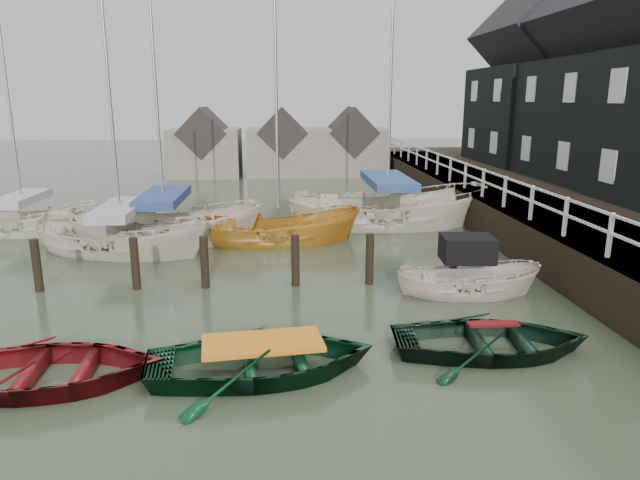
{
  "coord_description": "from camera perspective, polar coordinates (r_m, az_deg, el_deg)",
  "views": [
    {
      "loc": [
        0.84,
        -11.62,
        4.9
      ],
      "look_at": [
        1.82,
        2.41,
        1.4
      ],
      "focal_mm": 32.0,
      "sensor_mm": 36.0,
      "label": 1
    }
  ],
  "objects": [
    {
      "name": "ground",
      "position": [
        12.64,
        -7.57,
        -8.97
      ],
      "size": [
        120.0,
        120.0,
        0.0
      ],
      "primitive_type": "plane",
      "color": "#323D26",
      "rests_on": "ground"
    },
    {
      "name": "pier",
      "position": [
        23.65,
        17.53,
        3.12
      ],
      "size": [
        3.04,
        32.0,
        2.7
      ],
      "color": "black",
      "rests_on": "ground"
    },
    {
      "name": "land_strip",
      "position": [
        26.3,
        28.69,
        1.5
      ],
      "size": [
        14.0,
        38.0,
        1.5
      ],
      "primitive_type": "cube",
      "color": "black",
      "rests_on": "ground"
    },
    {
      "name": "mooring_pilings",
      "position": [
        15.39,
        -11.12,
        -2.91
      ],
      "size": [
        13.72,
        0.22,
        1.8
      ],
      "color": "black",
      "rests_on": "ground"
    },
    {
      "name": "far_sheds",
      "position": [
        37.74,
        -4.03,
        9.32
      ],
      "size": [
        14.0,
        4.08,
        4.39
      ],
      "color": "#665B51",
      "rests_on": "ground"
    },
    {
      "name": "rowboat_red",
      "position": [
        11.43,
        -25.74,
        -12.91
      ],
      "size": [
        4.29,
        3.17,
        0.85
      ],
      "primitive_type": "imported",
      "rotation": [
        0.0,
        0.0,
        1.63
      ],
      "color": "#590C0F",
      "rests_on": "ground"
    },
    {
      "name": "rowboat_green",
      "position": [
        10.77,
        -5.67,
        -13.17
      ],
      "size": [
        4.49,
        3.45,
        0.86
      ],
      "primitive_type": "imported",
      "rotation": [
        0.0,
        0.0,
        1.69
      ],
      "color": "black",
      "rests_on": "ground"
    },
    {
      "name": "rowboat_dkgreen",
      "position": [
        12.02,
        16.72,
        -10.71
      ],
      "size": [
        4.05,
        3.01,
        0.81
      ],
      "primitive_type": "imported",
      "rotation": [
        0.0,
        0.0,
        1.51
      ],
      "color": "black",
      "rests_on": "ground"
    },
    {
      "name": "motorboat",
      "position": [
        15.19,
        14.48,
        -4.83
      ],
      "size": [
        3.76,
        1.64,
        2.2
      ],
      "rotation": [
        0.0,
        0.0,
        1.5
      ],
      "color": "beige",
      "rests_on": "ground"
    },
    {
      "name": "sailboat_a",
      "position": [
        19.71,
        -19.1,
        -1.02
      ],
      "size": [
        6.57,
        4.14,
        10.47
      ],
      "rotation": [
        0.0,
        0.0,
        1.25
      ],
      "color": "beige",
      "rests_on": "ground"
    },
    {
      "name": "sailboat_b",
      "position": [
        20.83,
        -15.16,
        0.04
      ],
      "size": [
        7.09,
        3.3,
        11.68
      ],
      "rotation": [
        0.0,
        0.0,
        1.46
      ],
      "color": "beige",
      "rests_on": "ground"
    },
    {
      "name": "sailboat_c",
      "position": [
        20.08,
        -4.13,
        -0.15
      ],
      "size": [
        5.86,
        2.5,
        9.58
      ],
      "rotation": [
        0.0,
        0.0,
        1.63
      ],
      "color": "#B97A22",
      "rests_on": "ground"
    },
    {
      "name": "sailboat_d",
      "position": [
        22.79,
        6.68,
        1.61
      ],
      "size": [
        7.98,
        3.23,
        13.05
      ],
      "rotation": [
        0.0,
        0.0,
        1.54
      ],
      "color": "beige",
      "rests_on": "ground"
    },
    {
      "name": "sailboat_e",
      "position": [
        24.03,
        -27.38,
        0.78
      ],
      "size": [
        5.61,
        2.16,
        10.39
      ],
      "rotation": [
        0.0,
        0.0,
        1.56
      ],
      "color": "beige",
      "rests_on": "ground"
    }
  ]
}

